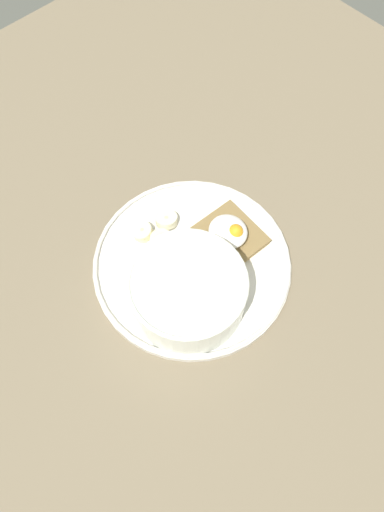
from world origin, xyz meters
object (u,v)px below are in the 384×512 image
banana_slice_left (143,259)px  banana_slice_right (166,220)px  oatmeal_bowl (188,292)px  banana_slice_back (142,232)px  toast_slice (227,238)px  poached_egg (229,232)px  banana_slice_front (161,240)px

banana_slice_left → banana_slice_right: size_ratio=0.79×
oatmeal_bowl → banana_slice_back: size_ratio=3.55×
toast_slice → poached_egg: size_ratio=1.68×
toast_slice → banana_slice_front: size_ratio=2.32×
oatmeal_bowl → banana_slice_left: oatmeal_bowl is taller
toast_slice → banana_slice_back: 11.97cm
toast_slice → oatmeal_bowl: bearing=106.5°
poached_egg → banana_slice_left: 12.41cm
banana_slice_left → banana_slice_right: bearing=-69.5°
toast_slice → poached_egg: (-0.11, -0.05, 1.78)cm
poached_egg → banana_slice_back: size_ratio=1.29×
banana_slice_front → toast_slice: bearing=-131.0°
poached_egg → banana_slice_right: size_ratio=1.21×
banana_slice_left → banana_slice_back: size_ratio=0.84×
banana_slice_front → oatmeal_bowl: bearing=159.7°
banana_slice_left → poached_egg: bearing=-117.3°
toast_slice → banana_slice_right: 9.07cm
oatmeal_bowl → poached_egg: 10.86cm
banana_slice_left → banana_slice_back: 4.25cm
banana_slice_front → banana_slice_left: 3.91cm
poached_egg → banana_slice_left: bearing=62.7°
banana_slice_back → banana_slice_right: 3.91cm
banana_slice_front → poached_egg: bearing=-131.3°
oatmeal_bowl → banana_slice_back: oatmeal_bowl is taller
banana_slice_front → banana_slice_right: size_ratio=0.87×
oatmeal_bowl → banana_slice_back: 12.30cm
oatmeal_bowl → toast_slice: size_ratio=1.64×
poached_egg → banana_slice_back: bearing=42.6°
poached_egg → banana_slice_back: 12.19cm
toast_slice → banana_slice_right: banana_slice_right is taller
toast_slice → poached_egg: 1.79cm
toast_slice → banana_slice_back: size_ratio=2.16×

